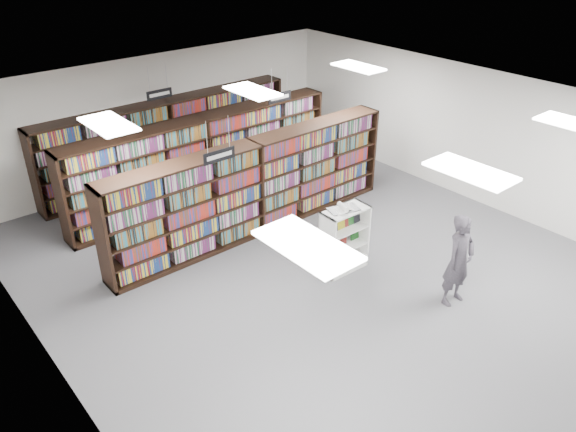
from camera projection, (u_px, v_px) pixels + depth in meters
floor at (317, 268)px, 11.23m from camera, size 12.00×12.00×0.00m
ceiling at (322, 114)px, 9.69m from camera, size 10.00×12.00×0.10m
wall_back at (162, 116)px, 14.49m from camera, size 10.00×0.10×3.20m
wall_left at (50, 303)px, 7.65m from camera, size 0.10×12.00×3.20m
wall_right at (474, 136)px, 13.27m from camera, size 0.10×12.00×3.20m
bookshelf_row_near at (255, 187)px, 12.07m from camera, size 7.00×0.60×2.10m
bookshelf_row_mid at (205, 159)px, 13.41m from camera, size 7.00×0.60×2.10m
bookshelf_row_far at (170, 140)px, 14.55m from camera, size 7.00×0.60×2.10m
aisle_sign_left at (219, 155)px, 9.84m from camera, size 0.65×0.02×0.80m
aisle_sign_right at (280, 96)px, 12.87m from camera, size 0.65×0.02×0.80m
aisle_sign_center at (159, 93)px, 13.09m from camera, size 0.65×0.02×0.80m
troffer_front_left at (307, 245)px, 6.00m from camera, size 0.60×1.20×0.04m
troffer_front_center at (471, 171)px, 7.69m from camera, size 0.60×1.20×0.04m
troffer_front_right at (575, 124)px, 9.38m from camera, size 0.60×1.20×0.04m
troffer_back_left at (108, 124)px, 9.36m from camera, size 0.60×1.20×0.04m
troffer_back_center at (252, 91)px, 11.05m from camera, size 0.60×1.20×0.04m
troffer_back_right at (358, 67)px, 12.74m from camera, size 0.60×1.20×0.04m
endcap_display at (342, 248)px, 11.04m from camera, size 0.96×0.50×1.33m
open_book at (343, 208)px, 10.58m from camera, size 0.65×0.48×0.13m
shopper at (459, 260)px, 9.88m from camera, size 0.65×0.44×1.76m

